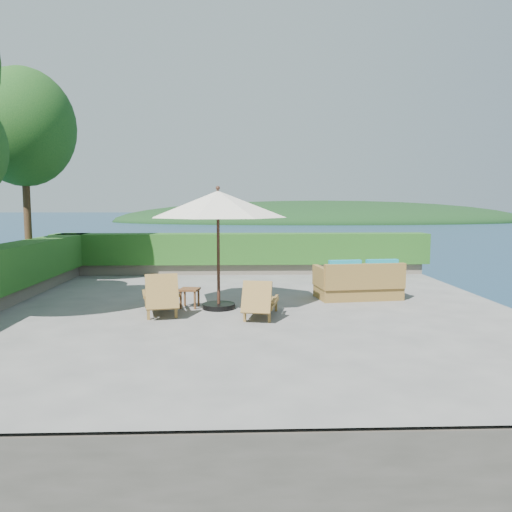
{
  "coord_description": "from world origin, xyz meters",
  "views": [
    {
      "loc": [
        -0.12,
        -10.96,
        2.34
      ],
      "look_at": [
        0.3,
        0.8,
        1.1
      ],
      "focal_mm": 35.0,
      "sensor_mm": 36.0,
      "label": 1
    }
  ],
  "objects_px": {
    "side_table": "(190,292)",
    "lounge_right": "(260,301)",
    "patio_umbrella": "(218,205)",
    "wicker_loveseat": "(359,283)",
    "lounge_left": "(161,296)"
  },
  "relations": [
    {
      "from": "lounge_right",
      "to": "side_table",
      "type": "xyz_separation_m",
      "value": [
        -1.54,
        1.05,
        0.02
      ]
    },
    {
      "from": "patio_umbrella",
      "to": "side_table",
      "type": "height_order",
      "value": "patio_umbrella"
    },
    {
      "from": "lounge_right",
      "to": "wicker_loveseat",
      "type": "height_order",
      "value": "wicker_loveseat"
    },
    {
      "from": "lounge_left",
      "to": "lounge_right",
      "type": "distance_m",
      "value": 2.13
    },
    {
      "from": "lounge_right",
      "to": "lounge_left",
      "type": "bearing_deg",
      "value": -179.02
    },
    {
      "from": "patio_umbrella",
      "to": "side_table",
      "type": "relative_size",
      "value": 7.75
    },
    {
      "from": "patio_umbrella",
      "to": "side_table",
      "type": "bearing_deg",
      "value": 168.59
    },
    {
      "from": "side_table",
      "to": "lounge_right",
      "type": "bearing_deg",
      "value": -34.24
    },
    {
      "from": "patio_umbrella",
      "to": "wicker_loveseat",
      "type": "bearing_deg",
      "value": 17.2
    },
    {
      "from": "patio_umbrella",
      "to": "lounge_right",
      "type": "distance_m",
      "value": 2.34
    },
    {
      "from": "patio_umbrella",
      "to": "lounge_right",
      "type": "xyz_separation_m",
      "value": [
        0.89,
        -0.92,
        -1.96
      ]
    },
    {
      "from": "wicker_loveseat",
      "to": "lounge_right",
      "type": "bearing_deg",
      "value": -149.13
    },
    {
      "from": "side_table",
      "to": "wicker_loveseat",
      "type": "xyz_separation_m",
      "value": [
        4.06,
        0.92,
        0.03
      ]
    },
    {
      "from": "side_table",
      "to": "wicker_loveseat",
      "type": "bearing_deg",
      "value": 12.78
    },
    {
      "from": "patio_umbrella",
      "to": "wicker_loveseat",
      "type": "distance_m",
      "value": 4.05
    }
  ]
}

